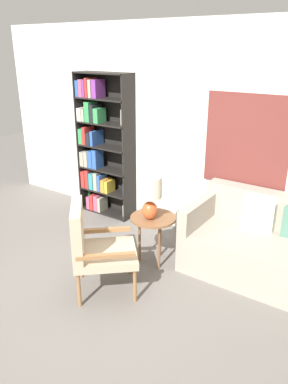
{
  "coord_description": "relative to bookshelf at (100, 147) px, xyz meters",
  "views": [
    {
      "loc": [
        2.27,
        -2.18,
        2.38
      ],
      "look_at": [
        0.11,
        0.95,
        0.9
      ],
      "focal_mm": 35.0,
      "sensor_mm": 36.0,
      "label": 1
    }
  ],
  "objects": [
    {
      "name": "wall_back",
      "position": [
        1.32,
        0.18,
        0.35
      ],
      "size": [
        6.4,
        0.08,
        2.7
      ],
      "color": "silver",
      "rests_on": "ground_plane"
    },
    {
      "name": "couch",
      "position": [
        2.67,
        -0.3,
        -0.68
      ],
      "size": [
        1.79,
        0.93,
        0.86
      ],
      "color": "#9E9384",
      "rests_on": "ground_plane"
    },
    {
      "name": "armchair",
      "position": [
        1.26,
        -1.6,
        -0.46
      ],
      "size": [
        0.85,
        0.84,
        0.96
      ],
      "color": "olive",
      "rests_on": "ground_plane"
    },
    {
      "name": "ground_plane",
      "position": [
        1.28,
        -1.84,
        -1.01
      ],
      "size": [
        14.0,
        14.0,
        0.0
      ],
      "primitive_type": "plane",
      "color": "#66605B"
    },
    {
      "name": "bookshelf",
      "position": [
        0.0,
        0.0,
        0.0
      ],
      "size": [
        0.87,
        0.3,
        2.06
      ],
      "color": "black",
      "rests_on": "ground_plane"
    },
    {
      "name": "table_lamp",
      "position": [
        1.45,
        -0.86,
        -0.12
      ],
      "size": [
        0.26,
        0.26,
        0.5
      ],
      "color": "#C65128",
      "rests_on": "side_table"
    },
    {
      "name": "side_table",
      "position": [
        1.46,
        -0.79,
        -0.49
      ],
      "size": [
        0.52,
        0.52,
        0.58
      ],
      "color": "brown",
      "rests_on": "ground_plane"
    }
  ]
}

